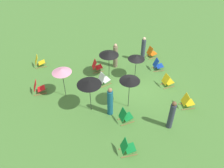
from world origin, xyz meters
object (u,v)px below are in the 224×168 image
person_3 (115,56)px  person_0 (171,115)px  umbrella_1 (130,79)px  deckchair_0 (104,79)px  umbrella_0 (136,57)px  deckchair_6 (97,66)px  deckchair_9 (167,81)px  deckchair_5 (38,88)px  person_2 (143,50)px  deckchair_7 (125,116)px  deckchair_4 (39,62)px  deckchair_3 (151,53)px  deckchair_8 (158,65)px  deckchair_1 (127,147)px  person_1 (110,102)px  umbrella_4 (89,83)px  umbrella_2 (109,53)px  deckchair_2 (187,102)px  umbrella_3 (62,71)px

person_3 → person_0: bearing=-107.5°
umbrella_1 → person_3: (3.90, -0.48, -1.07)m
deckchair_0 → umbrella_0: (0.10, -2.12, 1.14)m
deckchair_6 → deckchair_9: same height
deckchair_5 → umbrella_0: 6.11m
person_2 → deckchair_7: bearing=-64.9°
deckchair_5 → umbrella_0: bearing=-93.2°
deckchair_6 → umbrella_0: (-1.40, -2.20, 1.14)m
deckchair_0 → deckchair_4: (3.17, 3.71, 0.00)m
person_0 → person_2: size_ratio=0.92×
deckchair_3 → deckchair_8: same height
deckchair_3 → deckchair_7: 6.54m
deckchair_1 → deckchair_3: (7.04, -4.41, 0.00)m
person_1 → person_3: size_ratio=1.00×
deckchair_6 → deckchair_9: size_ratio=1.00×
deckchair_8 → umbrella_4: bearing=122.3°
umbrella_0 → umbrella_1: bearing=150.7°
umbrella_1 → umbrella_2: umbrella_1 is taller
deckchair_9 → umbrella_2: (1.98, 3.11, 1.35)m
deckchair_8 → umbrella_2: (0.24, 3.31, 1.35)m
deckchair_6 → person_3: size_ratio=0.47×
deckchair_2 → deckchair_8: (3.68, -0.02, 0.00)m
umbrella_4 → deckchair_3: bearing=-53.6°
deckchair_5 → umbrella_1: size_ratio=0.41×
deckchair_7 → umbrella_1: bearing=-34.6°
deckchair_9 → person_0: 3.30m
deckchair_5 → deckchair_7: 5.48m
deckchair_1 → person_0: (0.79, -2.54, 0.46)m
deckchair_8 → umbrella_1: (-2.73, 3.08, 1.53)m
umbrella_0 → umbrella_2: size_ratio=0.88×
deckchair_7 → person_0: size_ratio=0.48×
umbrella_1 → deckchair_6: bearing=12.9°
deckchair_8 → person_3: (1.17, 2.60, 0.46)m
deckchair_6 → umbrella_4: bearing=159.7°
umbrella_1 → person_2: size_ratio=1.08×
deckchair_3 → deckchair_5: same height
deckchair_4 → umbrella_4: size_ratio=0.42×
deckchair_1 → umbrella_0: size_ratio=0.51×
deckchair_7 → umbrella_2: umbrella_2 is taller
deckchair_3 → person_0: (-6.25, 1.87, 0.46)m
deckchair_1 → person_3: bearing=-9.6°
deckchair_1 → deckchair_4: size_ratio=1.00×
umbrella_0 → umbrella_1: size_ratio=0.81×
umbrella_1 → deckchair_3: bearing=-37.9°
umbrella_0 → person_1: 3.62m
deckchair_1 → deckchair_9: 5.44m
umbrella_2 → umbrella_3: (-1.11, 2.95, 0.09)m
deckchair_1 → deckchair_6: (6.52, -0.20, 0.00)m
person_1 → umbrella_0: bearing=-149.7°
person_1 → person_2: bearing=-147.2°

